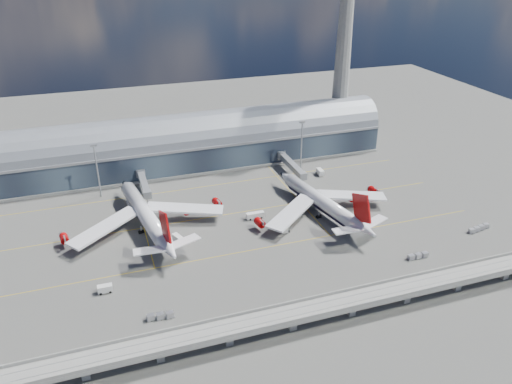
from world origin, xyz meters
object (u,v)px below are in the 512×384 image
object	(u,v)px
airliner_left	(146,216)
cargo_train_0	(160,316)
service_truck_4	(320,172)
service_truck_0	(179,239)
control_tower	(343,53)
service_truck_5	(131,204)
service_truck_3	(284,227)
floodlight_mast_left	(97,170)
airliner_right	(322,203)
cargo_train_2	(479,228)
floodlight_mast_right	(301,144)
service_truck_1	(105,289)
cargo_train_1	(418,256)
service_truck_2	(255,215)

from	to	relation	value
airliner_left	cargo_train_0	distance (m)	56.49
service_truck_4	cargo_train_0	size ratio (longest dim) A/B	0.60
service_truck_0	cargo_train_0	bearing A→B (deg)	-128.48
control_tower	service_truck_5	xyz separation A→B (m)	(-122.97, -42.15, -50.38)
service_truck_3	cargo_train_0	distance (m)	67.66
floodlight_mast_left	service_truck_0	world-z (taller)	floodlight_mast_left
control_tower	service_truck_4	size ratio (longest dim) A/B	19.29
airliner_right	service_truck_5	bearing A→B (deg)	146.04
service_truck_5	cargo_train_2	xyz separation A→B (m)	(132.12, -66.70, -0.30)
floodlight_mast_left	cargo_train_2	distance (m)	165.76
floodlight_mast_left	floodlight_mast_right	distance (m)	100.00
service_truck_0	floodlight_mast_right	bearing A→B (deg)	13.96
control_tower	service_truck_0	bearing A→B (deg)	-144.19
floodlight_mast_right	airliner_right	xyz separation A→B (m)	(-10.49, -47.58, -8.17)
control_tower	floodlight_mast_left	distance (m)	143.01
airliner_left	service_truck_4	distance (m)	93.60
service_truck_1	cargo_train_1	bearing A→B (deg)	-97.26
service_truck_3	cargo_train_0	world-z (taller)	service_truck_3
control_tower	airliner_right	world-z (taller)	control_tower
airliner_left	service_truck_1	size ratio (longest dim) A/B	14.46
cargo_train_1	cargo_train_2	xyz separation A→B (m)	(35.49, 9.17, -0.04)
floodlight_mast_left	cargo_train_2	xyz separation A→B (m)	(144.15, -80.85, -12.67)
floodlight_mast_left	cargo_train_1	distance (m)	141.67
service_truck_3	cargo_train_1	bearing A→B (deg)	-29.39
service_truck_1	service_truck_4	bearing A→B (deg)	-58.78
service_truck_3	cargo_train_0	xyz separation A→B (m)	(-56.30, -37.52, -0.54)
control_tower	floodlight_mast_left	bearing A→B (deg)	-168.28
cargo_train_1	cargo_train_0	bearing A→B (deg)	89.81
service_truck_2	service_truck_5	world-z (taller)	service_truck_2
airliner_right	service_truck_1	distance (m)	95.94
airliner_right	service_truck_4	size ratio (longest dim) A/B	12.38
floodlight_mast_left	cargo_train_1	xyz separation A→B (m)	(108.66, -90.02, -12.63)
control_tower	service_truck_5	world-z (taller)	control_tower
service_truck_0	service_truck_2	size ratio (longest dim) A/B	0.88
service_truck_1	service_truck_2	xyz separation A→B (m)	(63.63, 31.43, 0.04)
floodlight_mast_right	service_truck_0	size ratio (longest dim) A/B	3.80
cargo_train_1	service_truck_5	bearing A→B (deg)	50.06
floodlight_mast_right	airliner_right	bearing A→B (deg)	-102.43
service_truck_3	airliner_left	bearing A→B (deg)	172.40
service_truck_3	airliner_right	bearing A→B (deg)	32.26
airliner_left	service_truck_0	world-z (taller)	airliner_left
control_tower	floodlight_mast_right	distance (m)	58.76
airliner_left	service_truck_4	xyz separation A→B (m)	(89.77, 26.07, -4.62)
service_truck_3	floodlight_mast_left	bearing A→B (deg)	153.22
floodlight_mast_left	service_truck_4	size ratio (longest dim) A/B	4.81
floodlight_mast_left	cargo_train_2	size ratio (longest dim) A/B	2.30
floodlight_mast_left	floodlight_mast_right	world-z (taller)	same
floodlight_mast_left	service_truck_1	bearing A→B (deg)	-92.13
floodlight_mast_right	service_truck_2	size ratio (longest dim) A/B	3.33
service_truck_1	cargo_train_2	distance (m)	147.07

